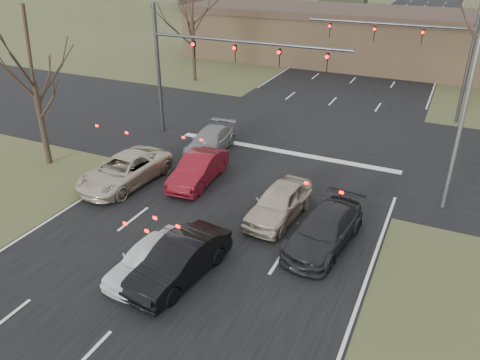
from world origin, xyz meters
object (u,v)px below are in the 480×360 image
object	(u,v)px
building	(392,39)
car_silver_suv	(125,170)
car_white_sedan	(148,258)
mast_arm_far	(426,45)
streetlight_right_near	(464,90)
mast_arm_near	(204,58)
car_red_ahead	(198,169)
car_grey_ahead	(210,141)
streetlight_right_far	(480,30)
car_silver_ahead	(279,203)
car_charcoal_sedan	(324,230)
car_black_hatch	(180,260)

from	to	relation	value
building	car_silver_suv	bearing A→B (deg)	-103.90
car_silver_suv	car_white_sedan	distance (m)	7.76
mast_arm_far	streetlight_right_near	distance (m)	13.28
mast_arm_near	streetlight_right_near	bearing A→B (deg)	-12.05
car_silver_suv	car_red_ahead	distance (m)	3.75
car_grey_ahead	building	bearing A→B (deg)	72.52
streetlight_right_far	car_silver_ahead	distance (m)	22.73
mast_arm_far	car_red_ahead	world-z (taller)	mast_arm_far
mast_arm_far	car_grey_ahead	distance (m)	16.15
mast_arm_far	car_red_ahead	xyz separation A→B (m)	(-8.83, -15.54, -4.28)
streetlight_right_far	car_charcoal_sedan	xyz separation A→B (m)	(-4.56, -22.34, -4.87)
mast_arm_near	building	bearing A→B (deg)	73.87
car_red_ahead	building	bearing A→B (deg)	77.35
car_silver_ahead	streetlight_right_far	bearing A→B (deg)	76.13
streetlight_right_near	car_red_ahead	bearing A→B (deg)	-167.51
mast_arm_far	car_red_ahead	size ratio (longest dim) A/B	2.47
car_silver_ahead	building	bearing A→B (deg)	95.04
streetlight_right_far	car_silver_suv	size ratio (longest dim) A/B	1.85
building	car_red_ahead	world-z (taller)	building
car_silver_suv	car_black_hatch	xyz separation A→B (m)	(6.55, -5.33, 0.01)
car_charcoal_sedan	car_silver_ahead	xyz separation A→B (m)	(-2.41, 1.25, 0.05)
streetlight_right_near	car_black_hatch	size ratio (longest dim) A/B	2.17
mast_arm_far	car_white_sedan	xyz separation A→B (m)	(-6.81, -22.87, -4.35)
mast_arm_near	car_silver_ahead	size ratio (longest dim) A/B	2.69
streetlight_right_near	car_silver_ahead	xyz separation A→B (m)	(-6.47, -4.09, -4.82)
car_white_sedan	building	bearing A→B (deg)	90.70
streetlight_right_far	building	bearing A→B (deg)	123.65
car_silver_ahead	mast_arm_far	bearing A→B (deg)	81.77
car_white_sedan	car_black_hatch	xyz separation A→B (m)	(1.19, 0.28, 0.09)
mast_arm_near	car_silver_suv	world-z (taller)	mast_arm_near
car_white_sedan	car_red_ahead	world-z (taller)	car_red_ahead
mast_arm_near	car_white_sedan	bearing A→B (deg)	-70.31
mast_arm_near	car_white_sedan	world-z (taller)	mast_arm_near
streetlight_right_near	car_black_hatch	xyz separation A→B (m)	(-8.25, -9.59, -4.83)
car_silver_suv	car_silver_ahead	distance (m)	8.33
mast_arm_near	streetlight_right_far	size ratio (longest dim) A/B	1.21
building	car_grey_ahead	bearing A→B (deg)	-102.64
streetlight_right_far	car_red_ahead	bearing A→B (deg)	-121.49
car_white_sedan	car_silver_ahead	size ratio (longest dim) A/B	0.87
streetlight_right_near	car_silver_suv	bearing A→B (deg)	-163.95
car_charcoal_sedan	car_white_sedan	bearing A→B (deg)	-132.76
streetlight_right_near	car_silver_suv	distance (m)	16.14
car_silver_suv	car_black_hatch	world-z (taller)	car_black_hatch
building	mast_arm_far	xyz separation A→B (m)	(4.18, -15.00, 2.35)
mast_arm_far	streetlight_right_near	xyz separation A→B (m)	(2.64, -13.00, 0.57)
car_silver_ahead	car_charcoal_sedan	bearing A→B (deg)	-23.04
building	streetlight_right_far	distance (m)	13.53
car_charcoal_sedan	car_silver_suv	bearing A→B (deg)	-178.58
car_grey_ahead	car_silver_ahead	bearing A→B (deg)	-44.85
car_charcoal_sedan	car_grey_ahead	bearing A→B (deg)	150.26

